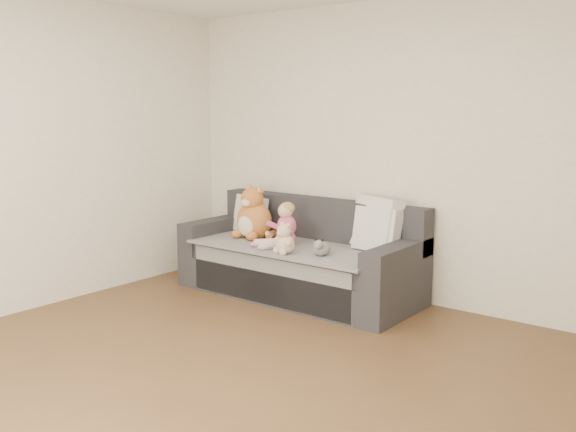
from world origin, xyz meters
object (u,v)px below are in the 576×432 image
(toddler, at_px, (283,227))
(plush_cat, at_px, (253,217))
(teddy_bear, at_px, (284,241))
(sippy_cup, at_px, (282,239))
(sofa, at_px, (301,261))

(toddler, relative_size, plush_cat, 0.75)
(toddler, height_order, teddy_bear, toddler)
(teddy_bear, bearing_deg, sippy_cup, 149.51)
(sofa, distance_m, teddy_bear, 0.51)
(sofa, distance_m, sippy_cup, 0.29)
(sofa, bearing_deg, sippy_cup, -114.99)
(toddler, xyz_separation_m, sippy_cup, (-0.02, 0.01, -0.10))
(teddy_bear, distance_m, sippy_cup, 0.33)
(sofa, distance_m, plush_cat, 0.63)
(toddler, bearing_deg, teddy_bear, -26.11)
(toddler, xyz_separation_m, teddy_bear, (0.20, -0.24, -0.06))
(plush_cat, bearing_deg, teddy_bear, -28.40)
(plush_cat, relative_size, sippy_cup, 4.46)
(plush_cat, distance_m, sippy_cup, 0.47)
(plush_cat, xyz_separation_m, sippy_cup, (0.44, -0.12, -0.13))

